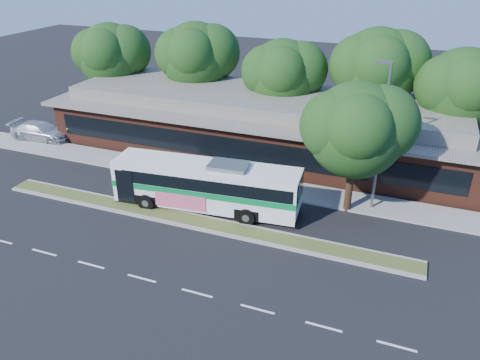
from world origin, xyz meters
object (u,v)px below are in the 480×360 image
Objects in this scene: lamp_post at (381,134)px; transit_bus at (207,182)px; sidewalk_tree at (364,128)px; sedan at (41,131)px.

transit_bus is (-9.41, -3.60, -3.12)m from lamp_post.
sidewalk_tree is (8.47, 3.03, 3.56)m from transit_bus.
lamp_post reaches higher than transit_bus.
transit_bus is 9.67m from sidewalk_tree.
lamp_post is 0.78× the size of transit_bus.
sidewalk_tree is at bearing -148.97° from lamp_post.
lamp_post is 27.52m from sedan.
sidewalk_tree reaches higher than transit_bus.
lamp_post reaches higher than sidewalk_tree.
lamp_post is 1.75× the size of sedan.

